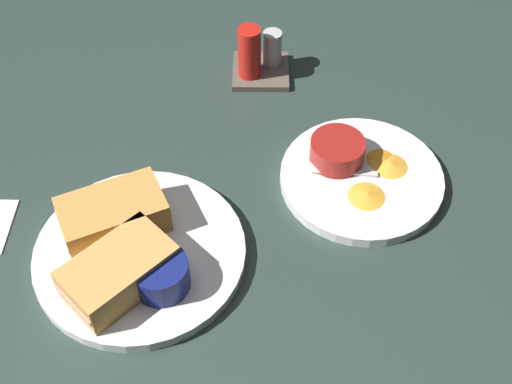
{
  "coord_description": "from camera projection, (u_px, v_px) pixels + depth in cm",
  "views": [
    {
      "loc": [
        8.97,
        -63.02,
        70.75
      ],
      "look_at": [
        8.51,
        -5.43,
        3.0
      ],
      "focal_mm": 47.23,
      "sensor_mm": 36.0,
      "label": 1
    }
  ],
  "objects": [
    {
      "name": "plantain_chip_scatter",
      "position": [
        358.0,
        165.0,
        0.94
      ],
      "size": [
        15.3,
        16.3,
        0.6
      ],
      "color": "gold",
      "rests_on": "plate_chips_companion"
    },
    {
      "name": "ramekin_light_gravy",
      "position": [
        337.0,
        150.0,
        0.93
      ],
      "size": [
        7.62,
        7.62,
        3.46
      ],
      "color": "maroon",
      "rests_on": "plate_chips_companion"
    },
    {
      "name": "plate_sandwich_main",
      "position": [
        140.0,
        254.0,
        0.85
      ],
      "size": [
        26.79,
        26.79,
        1.6
      ],
      "primitive_type": "cylinder",
      "color": "silver",
      "rests_on": "ground_plane"
    },
    {
      "name": "spoon_by_dark_ramekin",
      "position": [
        152.0,
        247.0,
        0.84
      ],
      "size": [
        4.64,
        9.8,
        0.8
      ],
      "color": "silver",
      "rests_on": "plate_sandwich_main"
    },
    {
      "name": "condiment_caddy",
      "position": [
        258.0,
        58.0,
        1.06
      ],
      "size": [
        9.0,
        9.0,
        9.5
      ],
      "color": "brown",
      "rests_on": "ground_plane"
    },
    {
      "name": "sandwich_half_near",
      "position": [
        113.0,
        215.0,
        0.85
      ],
      "size": [
        14.99,
        12.36,
        4.8
      ],
      "color": "#C68C42",
      "rests_on": "plate_sandwich_main"
    },
    {
      "name": "ground_plane",
      "position": [
        197.0,
        183.0,
        0.96
      ],
      "size": [
        110.0,
        110.0,
        3.0
      ],
      "primitive_type": "cube",
      "color": "#283833"
    },
    {
      "name": "plate_chips_companion",
      "position": [
        361.0,
        178.0,
        0.93
      ],
      "size": [
        22.59,
        22.59,
        1.6
      ],
      "primitive_type": "cylinder",
      "color": "silver",
      "rests_on": "ground_plane"
    },
    {
      "name": "spoon_by_gravy_ramekin",
      "position": [
        327.0,
        170.0,
        0.93
      ],
      "size": [
        9.95,
        2.49,
        0.8
      ],
      "color": "silver",
      "rests_on": "plate_chips_companion"
    },
    {
      "name": "ramekin_dark_sauce",
      "position": [
        160.0,
        274.0,
        0.8
      ],
      "size": [
        6.95,
        6.95,
        4.17
      ],
      "color": "navy",
      "rests_on": "plate_sandwich_main"
    },
    {
      "name": "sandwich_half_far",
      "position": [
        119.0,
        272.0,
        0.8
      ],
      "size": [
        14.57,
        14.56,
        4.8
      ],
      "color": "tan",
      "rests_on": "plate_sandwich_main"
    }
  ]
}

